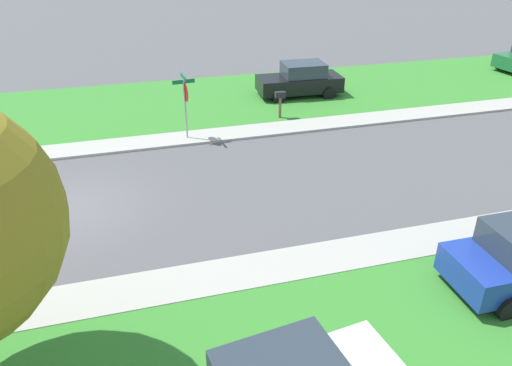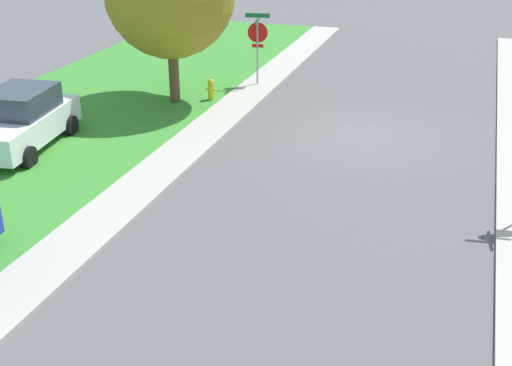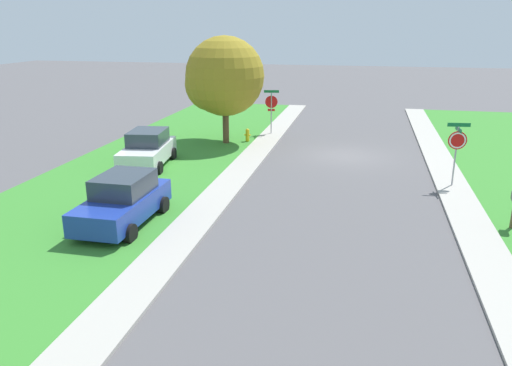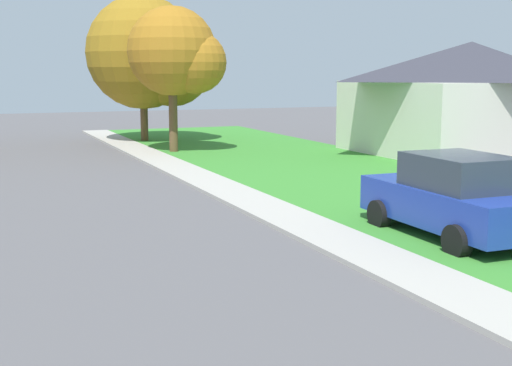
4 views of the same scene
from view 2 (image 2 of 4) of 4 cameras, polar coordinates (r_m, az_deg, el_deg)
name	(u,v)px [view 2 (image 2 of 4)]	position (r m, az deg, el deg)	size (l,w,h in m)	color
ground_plane	(361,137)	(21.13, 8.85, 3.89)	(120.00, 120.00, 0.00)	#565456
stop_sign_near_corner	(258,37)	(25.84, 0.14, 12.23)	(0.91, 0.91, 2.77)	#9E9EA3
car_white_across_road	(21,120)	(20.82, -19.29, 5.04)	(2.46, 4.50, 1.76)	white
fire_hydrant	(211,90)	(24.27, -3.83, 7.89)	(0.38, 0.22, 0.83)	gold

